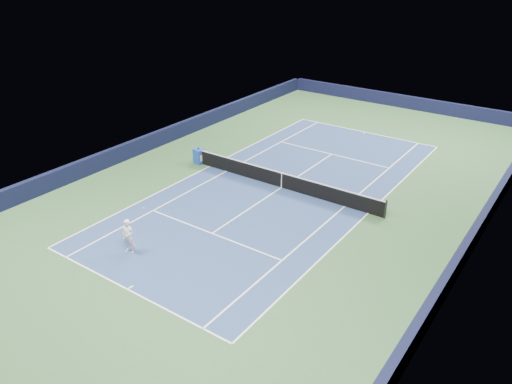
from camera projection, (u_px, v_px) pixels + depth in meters
The scene contains 19 objects.
ground at pixel (281, 188), 29.39m from camera, with size 40.00×40.00×0.00m, color #2C502B.
wall_far at pixel (403, 101), 43.67m from camera, with size 22.00×0.35×1.10m, color black.
wall_right at pixel (475, 234), 23.56m from camera, with size 0.35×40.00×1.10m, color black.
wall_left at pixel (151, 142), 34.74m from camera, with size 0.35×40.00×1.10m, color black.
court_surface at pixel (281, 188), 29.39m from camera, with size 10.97×23.77×0.01m, color navy.
baseline_far at pixel (365, 132), 38.10m from camera, with size 10.97×0.08×0.00m, color white.
baseline_near at pixel (127, 289), 20.68m from camera, with size 10.97×0.08×0.00m, color white.
sideline_doubles_right at pixel (368, 213), 26.56m from camera, with size 0.08×23.77×0.00m, color white.
sideline_doubles_left at pixel (210, 166), 32.22m from camera, with size 0.08×23.77×0.00m, color white.
sideline_singles_right at pixel (345, 206), 27.27m from camera, with size 0.08×23.77×0.00m, color white.
sideline_singles_left at pixel (227, 171), 31.51m from camera, with size 0.08×23.77×0.00m, color white.
service_line_far at pixel (332, 154), 34.08m from camera, with size 8.23×0.08×0.00m, color white.
service_line_near at pixel (212, 233), 24.70m from camera, with size 8.23×0.08×0.00m, color white.
center_service_line at pixel (281, 187), 29.39m from camera, with size 0.08×12.80×0.00m, color white.
center_mark_far at pixel (364, 133), 37.99m from camera, with size 0.08×0.30×0.00m, color white.
center_mark_near at pixel (130, 287), 20.79m from camera, with size 0.08×0.30×0.00m, color white.
tennis_net at pixel (282, 180), 29.17m from camera, with size 12.90×0.10×1.07m.
sponsor_cube at pixel (199, 156), 32.48m from camera, with size 0.68×0.64×0.98m.
tennis_player at pixel (128, 236), 22.85m from camera, with size 0.81×1.30×1.94m.
Camera 1 is at (14.01, -22.49, 12.81)m, focal length 35.00 mm.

